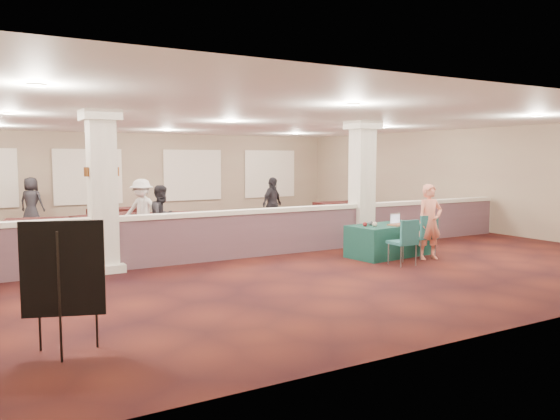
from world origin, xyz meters
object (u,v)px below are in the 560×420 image
woman (430,222)px  far_table_front_left (107,227)px  far_table_front_center (171,226)px  attendee_a (162,217)px  attendee_d (32,202)px  easel_board (63,270)px  far_table_back_center (116,219)px  attendee_b (142,210)px  conf_chair_side (405,238)px  conf_chair_main (425,233)px  far_table_front_right (341,212)px  far_table_back_left (38,231)px  near_table (388,240)px  far_table_back_right (349,210)px  attendee_c (272,204)px

woman → far_table_front_left: (-5.64, 6.54, -0.49)m
far_table_front_center → attendee_a: (-0.78, -1.63, 0.44)m
attendee_a → attendee_d: size_ratio=0.97×
far_table_front_left → attendee_d: size_ratio=1.07×
easel_board → far_table_back_center: 11.70m
easel_board → far_table_front_center: size_ratio=0.87×
woman → attendee_b: (-4.86, 5.81, 0.01)m
conf_chair_side → attendee_d: (-6.14, 11.06, 0.25)m
conf_chair_main → far_table_front_right: 7.06m
far_table_back_left → far_table_back_center: 3.19m
far_table_back_center → near_table: bearing=-62.2°
far_table_front_center → far_table_back_left: bearing=163.5°
woman → attendee_a: bearing=146.8°
easel_board → far_table_back_center: easel_board is taller
far_table_front_right → far_table_back_center: size_ratio=1.11×
far_table_front_right → attendee_b: bearing=-173.1°
easel_board → attendee_a: bearing=82.9°
far_table_back_right → attendee_d: bearing=162.3°
far_table_back_left → far_table_back_right: size_ratio=1.00×
far_table_back_left → far_table_back_center: (2.52, 1.96, 0.00)m
easel_board → woman: 8.38m
far_table_front_right → far_table_back_center: (-7.31, 2.24, -0.04)m
conf_chair_side → easel_board: easel_board is taller
conf_chair_main → far_table_back_left: (-7.33, 6.87, -0.26)m
far_table_front_left → woman: bearing=-49.2°
woman → far_table_front_left: woman is taller
near_table → far_table_front_left: size_ratio=1.09×
conf_chair_main → easel_board: easel_board is taller
far_table_front_left → attendee_b: attendee_b is taller
easel_board → woman: bearing=35.2°
attendee_a → easel_board: bearing=-145.9°
easel_board → attendee_b: 8.72m
far_table_back_left → attendee_a: size_ratio=1.01×
near_table → attendee_d: attendee_d is taller
near_table → far_table_back_center: size_ratio=1.18×
near_table → far_table_front_right: 6.64m
far_table_front_left → far_table_front_center: size_ratio=0.99×
conf_chair_main → easel_board: size_ratio=0.64×
far_table_front_right → attendee_b: (-7.32, -0.88, 0.49)m
far_table_front_left → far_table_front_center: 1.74m
far_table_front_right → attendee_b: size_ratio=1.06×
attendee_a → attendee_c: (3.99, 1.53, 0.04)m
woman → attendee_d: bearing=132.6°
near_table → far_table_front_right: (3.00, 5.93, -0.00)m
far_table_front_center → attendee_b: 1.01m
conf_chair_main → far_table_front_left: size_ratio=0.56×
near_table → attendee_c: size_ratio=1.14×
easel_board → attendee_c: attendee_c is taller
far_table_front_center → far_table_back_center: bearing=106.2°
conf_chair_main → woman: woman is taller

